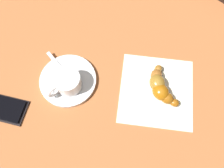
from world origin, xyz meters
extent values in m
plane|color=#A55D32|center=(0.00, 0.00, 0.00)|extent=(1.80, 1.80, 0.00)
cylinder|color=white|center=(0.10, 0.03, 0.01)|extent=(0.15, 0.15, 0.01)
cylinder|color=white|center=(0.09, 0.05, 0.04)|extent=(0.06, 0.06, 0.05)
cylinder|color=black|center=(0.09, 0.05, 0.05)|extent=(0.05, 0.05, 0.00)
torus|color=white|center=(0.11, 0.08, 0.04)|extent=(0.03, 0.04, 0.04)
cube|color=silver|center=(0.13, 0.01, 0.01)|extent=(0.10, 0.07, 0.00)
ellipsoid|color=silver|center=(0.07, 0.05, 0.02)|extent=(0.03, 0.03, 0.01)
cube|color=white|center=(0.14, 0.05, 0.01)|extent=(0.04, 0.07, 0.01)
cube|color=silver|center=(-0.13, -0.01, 0.00)|extent=(0.21, 0.22, 0.00)
ellipsoid|color=#916023|center=(-0.12, -0.06, 0.01)|extent=(0.02, 0.03, 0.02)
ellipsoid|color=#965B24|center=(-0.12, -0.04, 0.02)|extent=(0.03, 0.04, 0.03)
ellipsoid|color=olive|center=(-0.12, -0.02, 0.02)|extent=(0.06, 0.06, 0.03)
ellipsoid|color=#9D580E|center=(-0.14, 0.00, 0.02)|extent=(0.06, 0.06, 0.03)
ellipsoid|color=#8E5112|center=(-0.15, 0.01, 0.02)|extent=(0.04, 0.04, 0.03)
ellipsoid|color=#915111|center=(-0.18, 0.01, 0.01)|extent=(0.03, 0.02, 0.02)
camera|label=1|loc=(-0.08, 0.22, 0.55)|focal=36.88mm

